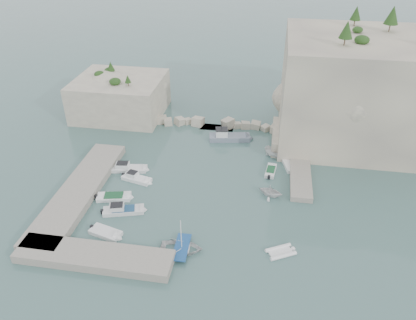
% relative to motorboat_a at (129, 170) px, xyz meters
% --- Properties ---
extents(ground, '(400.00, 400.00, 0.00)m').
position_rel_motorboat_a_xyz_m(ground, '(12.24, -5.86, 0.00)').
color(ground, '#446763').
rests_on(ground, ground).
extents(cliff_east, '(26.00, 22.00, 17.00)m').
position_rel_motorboat_a_xyz_m(cliff_east, '(35.24, 17.14, 8.50)').
color(cliff_east, beige).
rests_on(cliff_east, ground).
extents(cliff_terrace, '(8.00, 10.00, 2.50)m').
position_rel_motorboat_a_xyz_m(cliff_terrace, '(25.24, 12.14, 1.25)').
color(cliff_terrace, beige).
rests_on(cliff_terrace, ground).
extents(outcrop_west, '(16.00, 14.00, 7.00)m').
position_rel_motorboat_a_xyz_m(outcrop_west, '(-7.76, 19.14, 3.50)').
color(outcrop_west, beige).
rests_on(outcrop_west, ground).
extents(quay_west, '(5.00, 24.00, 1.10)m').
position_rel_motorboat_a_xyz_m(quay_west, '(-4.76, -6.86, 0.55)').
color(quay_west, '#9E9689').
rests_on(quay_west, ground).
extents(quay_south, '(18.00, 4.00, 1.10)m').
position_rel_motorboat_a_xyz_m(quay_south, '(2.24, -18.36, 0.55)').
color(quay_south, '#9E9689').
rests_on(quay_south, ground).
extents(ledge_east, '(3.00, 16.00, 0.80)m').
position_rel_motorboat_a_xyz_m(ledge_east, '(25.74, 4.14, 0.40)').
color(ledge_east, '#9E9689').
rests_on(ledge_east, ground).
extents(breakwater, '(28.00, 3.00, 1.40)m').
position_rel_motorboat_a_xyz_m(breakwater, '(11.24, 16.14, 0.70)').
color(breakwater, beige).
rests_on(breakwater, ground).
extents(motorboat_a, '(6.30, 2.63, 1.40)m').
position_rel_motorboat_a_xyz_m(motorboat_a, '(0.00, 0.00, 0.00)').
color(motorboat_a, white).
rests_on(motorboat_a, ground).
extents(motorboat_b, '(5.09, 2.74, 1.40)m').
position_rel_motorboat_a_xyz_m(motorboat_b, '(2.06, -2.40, 0.00)').
color(motorboat_b, white).
rests_on(motorboat_b, ground).
extents(motorboat_c, '(5.30, 2.81, 0.70)m').
position_rel_motorboat_a_xyz_m(motorboat_c, '(0.33, -7.08, 0.00)').
color(motorboat_c, white).
rests_on(motorboat_c, ground).
extents(motorboat_d, '(6.08, 3.27, 1.40)m').
position_rel_motorboat_a_xyz_m(motorboat_d, '(2.62, -9.68, 0.00)').
color(motorboat_d, silver).
rests_on(motorboat_d, ground).
extents(motorboat_e, '(4.68, 2.90, 0.70)m').
position_rel_motorboat_a_xyz_m(motorboat_e, '(1.88, -14.11, 0.00)').
color(motorboat_e, silver).
rests_on(motorboat_e, ground).
extents(rowboat, '(5.09, 3.73, 1.03)m').
position_rel_motorboat_a_xyz_m(rowboat, '(11.66, -15.24, 0.00)').
color(rowboat, silver).
rests_on(rowboat, ground).
extents(inflatable_dinghy, '(3.94, 3.19, 0.44)m').
position_rel_motorboat_a_xyz_m(inflatable_dinghy, '(23.06, -13.83, 0.00)').
color(inflatable_dinghy, white).
rests_on(inflatable_dinghy, ground).
extents(tender_east_a, '(4.06, 3.77, 1.75)m').
position_rel_motorboat_a_xyz_m(tender_east_a, '(21.51, -2.94, 0.00)').
color(tender_east_a, silver).
rests_on(tender_east_a, ground).
extents(tender_east_b, '(1.80, 4.12, 0.70)m').
position_rel_motorboat_a_xyz_m(tender_east_b, '(21.37, 2.92, 0.00)').
color(tender_east_b, silver).
rests_on(tender_east_b, ground).
extents(tender_east_c, '(3.32, 5.98, 0.70)m').
position_rel_motorboat_a_xyz_m(tender_east_c, '(24.12, 5.61, 0.00)').
color(tender_east_c, silver).
rests_on(tender_east_c, ground).
extents(tender_east_d, '(5.28, 2.95, 1.93)m').
position_rel_motorboat_a_xyz_m(tender_east_d, '(22.61, 7.36, 0.00)').
color(tender_east_d, white).
rests_on(tender_east_d, ground).
extents(work_boat, '(7.89, 3.57, 2.20)m').
position_rel_motorboat_a_xyz_m(work_boat, '(14.06, 11.98, 0.00)').
color(work_boat, slate).
rests_on(work_boat, ground).
extents(rowboat_mast, '(0.10, 0.10, 4.20)m').
position_rel_motorboat_a_xyz_m(rowboat_mast, '(11.66, -15.24, 2.61)').
color(rowboat_mast, white).
rests_on(rowboat_mast, rowboat).
extents(vegetation, '(53.48, 13.88, 13.40)m').
position_rel_motorboat_a_xyz_m(vegetation, '(30.07, 18.54, 17.93)').
color(vegetation, '#1E4219').
rests_on(vegetation, ground).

